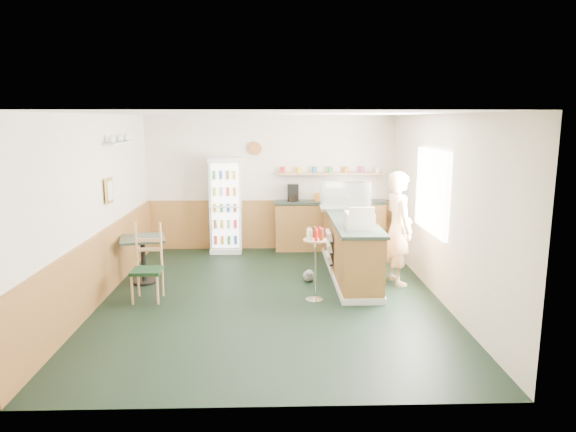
{
  "coord_description": "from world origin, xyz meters",
  "views": [
    {
      "loc": [
        0.06,
        -7.34,
        2.62
      ],
      "look_at": [
        0.29,
        0.6,
        1.12
      ],
      "focal_mm": 32.0,
      "sensor_mm": 36.0,
      "label": 1
    }
  ],
  "objects_px": {
    "shopkeeper": "(398,228)",
    "cafe_table": "(143,251)",
    "cafe_chair": "(148,260)",
    "condiment_stand": "(315,253)",
    "display_case": "(345,196)",
    "cash_register": "(359,220)",
    "drinks_fridge": "(226,205)"
  },
  "relations": [
    {
      "from": "condiment_stand",
      "to": "cafe_chair",
      "type": "bearing_deg",
      "value": 176.25
    },
    {
      "from": "shopkeeper",
      "to": "cafe_table",
      "type": "xyz_separation_m",
      "value": [
        -4.1,
        0.13,
        -0.38
      ]
    },
    {
      "from": "display_case",
      "to": "cafe_table",
      "type": "xyz_separation_m",
      "value": [
        -3.4,
        -1.01,
        -0.73
      ]
    },
    {
      "from": "drinks_fridge",
      "to": "cash_register",
      "type": "bearing_deg",
      "value": -48.75
    },
    {
      "from": "display_case",
      "to": "cafe_chair",
      "type": "height_order",
      "value": "display_case"
    },
    {
      "from": "shopkeeper",
      "to": "cafe_chair",
      "type": "bearing_deg",
      "value": 87.49
    },
    {
      "from": "display_case",
      "to": "cash_register",
      "type": "xyz_separation_m",
      "value": [
        0.0,
        -1.55,
        -0.14
      ]
    },
    {
      "from": "condiment_stand",
      "to": "cafe_chair",
      "type": "xyz_separation_m",
      "value": [
        -2.45,
        0.16,
        -0.13
      ]
    },
    {
      "from": "cafe_table",
      "to": "cafe_chair",
      "type": "relative_size",
      "value": 0.74
    },
    {
      "from": "display_case",
      "to": "cafe_table",
      "type": "relative_size",
      "value": 1.08
    },
    {
      "from": "display_case",
      "to": "cafe_table",
      "type": "height_order",
      "value": "display_case"
    },
    {
      "from": "shopkeeper",
      "to": "cafe_chair",
      "type": "xyz_separation_m",
      "value": [
        -3.84,
        -0.6,
        -0.32
      ]
    },
    {
      "from": "display_case",
      "to": "cafe_chair",
      "type": "distance_m",
      "value": 3.66
    },
    {
      "from": "cash_register",
      "to": "cafe_chair",
      "type": "distance_m",
      "value": 3.19
    },
    {
      "from": "display_case",
      "to": "drinks_fridge",
      "type": "bearing_deg",
      "value": 155.83
    },
    {
      "from": "shopkeeper",
      "to": "cafe_chair",
      "type": "height_order",
      "value": "shopkeeper"
    },
    {
      "from": "drinks_fridge",
      "to": "cafe_table",
      "type": "relative_size",
      "value": 2.25
    },
    {
      "from": "condiment_stand",
      "to": "cafe_table",
      "type": "height_order",
      "value": "condiment_stand"
    },
    {
      "from": "cash_register",
      "to": "shopkeeper",
      "type": "height_order",
      "value": "shopkeeper"
    },
    {
      "from": "display_case",
      "to": "cafe_chair",
      "type": "bearing_deg",
      "value": -150.96
    },
    {
      "from": "cafe_chair",
      "to": "display_case",
      "type": "bearing_deg",
      "value": 28.53
    },
    {
      "from": "drinks_fridge",
      "to": "cafe_table",
      "type": "bearing_deg",
      "value": -120.03
    },
    {
      "from": "cafe_table",
      "to": "cafe_chair",
      "type": "xyz_separation_m",
      "value": [
        0.26,
        -0.74,
        0.06
      ]
    },
    {
      "from": "cash_register",
      "to": "shopkeeper",
      "type": "xyz_separation_m",
      "value": [
        0.7,
        0.41,
        -0.22
      ]
    },
    {
      "from": "cash_register",
      "to": "cafe_chair",
      "type": "xyz_separation_m",
      "value": [
        -3.14,
        -0.2,
        -0.54
      ]
    },
    {
      "from": "cash_register",
      "to": "shopkeeper",
      "type": "bearing_deg",
      "value": 30.64
    },
    {
      "from": "shopkeeper",
      "to": "cafe_table",
      "type": "height_order",
      "value": "shopkeeper"
    },
    {
      "from": "drinks_fridge",
      "to": "display_case",
      "type": "xyz_separation_m",
      "value": [
        2.24,
        -1.0,
        0.32
      ]
    },
    {
      "from": "drinks_fridge",
      "to": "cash_register",
      "type": "distance_m",
      "value": 3.4
    },
    {
      "from": "shopkeeper",
      "to": "condiment_stand",
      "type": "xyz_separation_m",
      "value": [
        -1.39,
        -0.76,
        -0.19
      ]
    },
    {
      "from": "display_case",
      "to": "shopkeeper",
      "type": "relative_size",
      "value": 0.5
    },
    {
      "from": "drinks_fridge",
      "to": "cash_register",
      "type": "relative_size",
      "value": 4.36
    }
  ]
}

